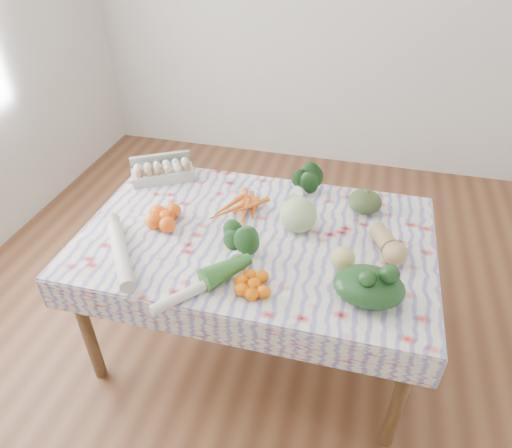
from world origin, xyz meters
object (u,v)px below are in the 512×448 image
object	(u,v)px
kabocha_squash	(365,202)
butternut_squash	(389,243)
egg_carton	(163,173)
dining_table	(256,247)
grapefruit	(343,258)
cabbage	(298,215)

from	to	relation	value
kabocha_squash	butternut_squash	distance (m)	0.34
butternut_squash	egg_carton	bearing A→B (deg)	138.47
dining_table	grapefruit	xyz separation A→B (m)	(0.42, -0.14, 0.14)
cabbage	grapefruit	world-z (taller)	cabbage
egg_carton	butternut_squash	world-z (taller)	butternut_squash
egg_carton	kabocha_squash	distance (m)	1.11
cabbage	grapefruit	size ratio (longest dim) A/B	1.66
butternut_squash	grapefruit	bearing A→B (deg)	-167.50
kabocha_squash	grapefruit	world-z (taller)	kabocha_squash
kabocha_squash	cabbage	distance (m)	0.39
butternut_squash	grapefruit	xyz separation A→B (m)	(-0.19, -0.15, -0.00)
cabbage	butternut_squash	world-z (taller)	cabbage
kabocha_squash	grapefruit	distance (m)	0.47
egg_carton	kabocha_squash	xyz separation A→B (m)	(1.11, -0.03, 0.01)
dining_table	egg_carton	size ratio (longest dim) A/B	4.71
dining_table	kabocha_squash	distance (m)	0.60
dining_table	kabocha_squash	size ratio (longest dim) A/B	9.43
kabocha_squash	butternut_squash	size ratio (longest dim) A/B	0.71
egg_carton	cabbage	distance (m)	0.86
kabocha_squash	grapefruit	size ratio (longest dim) A/B	1.62
kabocha_squash	cabbage	xyz separation A→B (m)	(-0.30, -0.24, 0.03)
egg_carton	cabbage	world-z (taller)	cabbage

